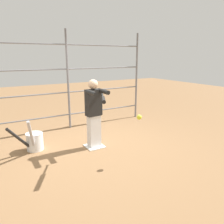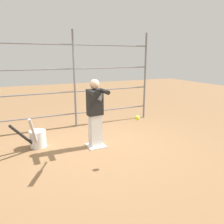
% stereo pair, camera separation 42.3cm
% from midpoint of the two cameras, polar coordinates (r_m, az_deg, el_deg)
% --- Properties ---
extents(ground_plane, '(24.00, 24.00, 0.00)m').
position_cam_midpoint_polar(ground_plane, '(5.11, -7.01, -8.97)').
color(ground_plane, olive).
extents(home_plate, '(0.40, 0.40, 0.02)m').
position_cam_midpoint_polar(home_plate, '(5.11, -7.01, -8.87)').
color(home_plate, white).
rests_on(home_plate, ground).
extents(fence_backstop, '(4.75, 0.06, 2.72)m').
position_cam_midpoint_polar(fence_backstop, '(6.24, -13.36, 7.95)').
color(fence_backstop, slate).
rests_on(fence_backstop, ground).
extents(batter, '(0.39, 0.54, 1.54)m').
position_cam_midpoint_polar(batter, '(4.83, -7.23, 0.06)').
color(batter, silver).
rests_on(batter, ground).
extents(baseball_bat_swinging, '(0.41, 0.76, 0.07)m').
position_cam_midpoint_polar(baseball_bat_swinging, '(3.90, -5.43, 3.43)').
color(baseball_bat_swinging, black).
extents(softball_in_flight, '(0.10, 0.10, 0.10)m').
position_cam_midpoint_polar(softball_in_flight, '(4.12, 4.22, -1.41)').
color(softball_in_flight, yellow).
extents(bat_bucket, '(0.76, 0.70, 0.82)m').
position_cam_midpoint_polar(bat_bucket, '(5.18, -21.97, -7.08)').
color(bat_bucket, white).
rests_on(bat_bucket, ground).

